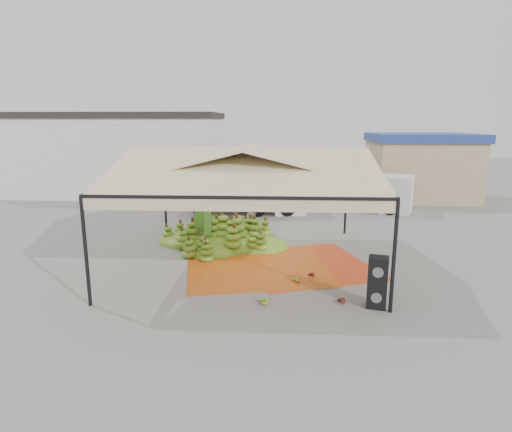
# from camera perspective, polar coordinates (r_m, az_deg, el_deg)

# --- Properties ---
(ground) EXTENTS (90.00, 90.00, 0.00)m
(ground) POSITION_cam_1_polar(r_m,az_deg,el_deg) (15.35, -1.05, -5.96)
(ground) COLOR slate
(ground) RESTS_ON ground
(canopy_tent) EXTENTS (8.10, 8.10, 4.00)m
(canopy_tent) POSITION_cam_1_polar(r_m,az_deg,el_deg) (14.63, -1.10, 6.38)
(canopy_tent) COLOR black
(canopy_tent) RESTS_ON ground
(building_white) EXTENTS (14.30, 6.30, 5.40)m
(building_white) POSITION_cam_1_polar(r_m,az_deg,el_deg) (30.65, -18.28, 7.91)
(building_white) COLOR silver
(building_white) RESTS_ON ground
(building_tan) EXTENTS (6.30, 5.30, 4.10)m
(building_tan) POSITION_cam_1_polar(r_m,az_deg,el_deg) (29.07, 21.09, 6.22)
(building_tan) COLOR tan
(building_tan) RESTS_ON ground
(tarp_left) EXTENTS (5.43, 5.26, 0.01)m
(tarp_left) POSITION_cam_1_polar(r_m,az_deg,el_deg) (14.69, 0.09, -6.79)
(tarp_left) COLOR #C95513
(tarp_left) RESTS_ON ground
(tarp_right) EXTENTS (5.25, 5.38, 0.01)m
(tarp_right) POSITION_cam_1_polar(r_m,az_deg,el_deg) (15.03, 6.71, -6.42)
(tarp_right) COLOR red
(tarp_right) RESTS_ON ground
(banana_heap) EXTENTS (6.79, 6.21, 1.19)m
(banana_heap) POSITION_cam_1_polar(r_m,az_deg,el_deg) (17.13, -4.09, -1.94)
(banana_heap) COLOR #5C821B
(banana_heap) RESTS_ON ground
(hand_yellow_a) EXTENTS (0.44, 0.37, 0.18)m
(hand_yellow_a) POSITION_cam_1_polar(r_m,az_deg,el_deg) (11.83, 0.87, -11.30)
(hand_yellow_a) COLOR gold
(hand_yellow_a) RESTS_ON ground
(hand_yellow_b) EXTENTS (0.51, 0.46, 0.20)m
(hand_yellow_b) POSITION_cam_1_polar(r_m,az_deg,el_deg) (13.39, 5.03, -8.39)
(hand_yellow_b) COLOR gold
(hand_yellow_b) RESTS_ON ground
(hand_red_a) EXTENTS (0.52, 0.45, 0.21)m
(hand_red_a) POSITION_cam_1_polar(r_m,az_deg,el_deg) (12.11, 10.96, -10.89)
(hand_red_a) COLOR #5C1B15
(hand_red_a) RESTS_ON ground
(hand_red_b) EXTENTS (0.49, 0.47, 0.17)m
(hand_red_b) POSITION_cam_1_polar(r_m,az_deg,el_deg) (13.89, 7.21, -7.71)
(hand_red_b) COLOR #561713
(hand_red_b) RESTS_ON ground
(hand_green) EXTENTS (0.55, 0.54, 0.19)m
(hand_green) POSITION_cam_1_polar(r_m,az_deg,el_deg) (12.01, 0.89, -10.89)
(hand_green) COLOR #3E841B
(hand_green) RESTS_ON ground
(hanging_bunches) EXTENTS (1.74, 0.24, 0.20)m
(hanging_bunches) POSITION_cam_1_polar(r_m,az_deg,el_deg) (15.02, 3.82, 3.90)
(hanging_bunches) COLOR #4D841B
(hanging_bunches) RESTS_ON ground
(speaker_stack) EXTENTS (0.60, 0.56, 1.41)m
(speaker_stack) POSITION_cam_1_polar(r_m,az_deg,el_deg) (11.89, 15.89, -8.49)
(speaker_stack) COLOR black
(speaker_stack) RESTS_ON ground
(banana_leaves) EXTENTS (0.96, 1.36, 3.70)m
(banana_leaves) POSITION_cam_1_polar(r_m,az_deg,el_deg) (17.17, -6.77, -4.01)
(banana_leaves) COLOR #2D6B1C
(banana_leaves) RESTS_ON ground
(vendor) EXTENTS (0.69, 0.57, 1.62)m
(vendor) POSITION_cam_1_polar(r_m,az_deg,el_deg) (19.12, -0.74, 0.30)
(vendor) COLOR gray
(vendor) RESTS_ON ground
(truck_left) EXTENTS (6.36, 3.00, 2.10)m
(truck_left) POSITION_cam_1_polar(r_m,az_deg,el_deg) (22.87, -0.64, 3.57)
(truck_left) COLOR #4D2819
(truck_left) RESTS_ON ground
(truck_right) EXTENTS (6.12, 3.97, 1.99)m
(truck_right) POSITION_cam_1_polar(r_m,az_deg,el_deg) (24.63, 13.92, 3.69)
(truck_right) COLOR #50331A
(truck_right) RESTS_ON ground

